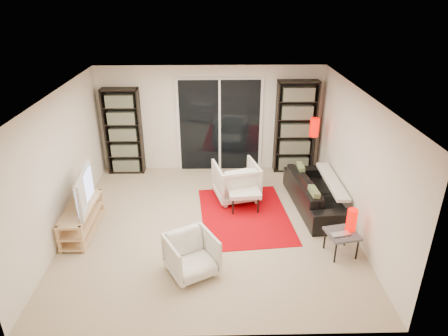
# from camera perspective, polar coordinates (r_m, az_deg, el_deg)

# --- Properties ---
(floor) EXTENTS (5.00, 5.00, 0.00)m
(floor) POSITION_cam_1_polar(r_m,az_deg,el_deg) (7.30, -1.93, -8.16)
(floor) COLOR tan
(floor) RESTS_ON ground
(wall_back) EXTENTS (5.00, 0.02, 2.40)m
(wall_back) POSITION_cam_1_polar(r_m,az_deg,el_deg) (9.06, -1.91, 6.99)
(wall_back) COLOR silver
(wall_back) RESTS_ON ground
(wall_front) EXTENTS (5.00, 0.02, 2.40)m
(wall_front) POSITION_cam_1_polar(r_m,az_deg,el_deg) (4.57, -2.41, -12.60)
(wall_front) COLOR silver
(wall_front) RESTS_ON ground
(wall_left) EXTENTS (0.02, 5.00, 2.40)m
(wall_left) POSITION_cam_1_polar(r_m,az_deg,el_deg) (7.21, -22.35, 0.24)
(wall_left) COLOR silver
(wall_left) RESTS_ON ground
(wall_right) EXTENTS (0.02, 5.00, 2.40)m
(wall_right) POSITION_cam_1_polar(r_m,az_deg,el_deg) (7.14, 18.43, 0.62)
(wall_right) COLOR silver
(wall_right) RESTS_ON ground
(ceiling) EXTENTS (5.00, 5.00, 0.02)m
(ceiling) POSITION_cam_1_polar(r_m,az_deg,el_deg) (6.32, -2.24, 10.41)
(ceiling) COLOR white
(ceiling) RESTS_ON wall_back
(sliding_door) EXTENTS (1.92, 0.08, 2.16)m
(sliding_door) POSITION_cam_1_polar(r_m,az_deg,el_deg) (9.07, -0.62, 6.03)
(sliding_door) COLOR white
(sliding_door) RESTS_ON ground
(bookshelf_left) EXTENTS (0.80, 0.30, 1.95)m
(bookshelf_left) POSITION_cam_1_polar(r_m,az_deg,el_deg) (9.21, -14.17, 5.05)
(bookshelf_left) COLOR black
(bookshelf_left) RESTS_ON ground
(bookshelf_right) EXTENTS (0.90, 0.30, 2.10)m
(bookshelf_right) POSITION_cam_1_polar(r_m,az_deg,el_deg) (9.13, 10.18, 5.75)
(bookshelf_right) COLOR black
(bookshelf_right) RESTS_ON ground
(tv_stand) EXTENTS (0.43, 1.33, 0.50)m
(tv_stand) POSITION_cam_1_polar(r_m,az_deg,el_deg) (7.42, -19.63, -6.78)
(tv_stand) COLOR tan
(tv_stand) RESTS_ON floor
(tv) EXTENTS (0.28, 1.13, 0.64)m
(tv) POSITION_cam_1_polar(r_m,az_deg,el_deg) (7.15, -20.11, -2.96)
(tv) COLOR black
(tv) RESTS_ON tv_stand
(rug) EXTENTS (1.80, 2.32, 0.01)m
(rug) POSITION_cam_1_polar(r_m,az_deg,el_deg) (7.59, 2.94, -6.72)
(rug) COLOR #B90009
(rug) RESTS_ON floor
(sofa) EXTENTS (0.98, 2.11, 0.60)m
(sofa) POSITION_cam_1_polar(r_m,az_deg,el_deg) (7.92, 13.10, -3.51)
(sofa) COLOR black
(sofa) RESTS_ON floor
(armchair_back) EXTENTS (1.00, 1.02, 0.77)m
(armchair_back) POSITION_cam_1_polar(r_m,az_deg,el_deg) (8.01, 1.74, -1.82)
(armchair_back) COLOR silver
(armchair_back) RESTS_ON floor
(armchair_front) EXTENTS (0.92, 0.93, 0.63)m
(armchair_front) POSITION_cam_1_polar(r_m,az_deg,el_deg) (6.08, -4.66, -12.28)
(armchair_front) COLOR silver
(armchair_front) RESTS_ON floor
(ottoman) EXTENTS (0.64, 0.54, 0.40)m
(ottoman) POSITION_cam_1_polar(r_m,az_deg,el_deg) (7.64, 2.90, -3.55)
(ottoman) COLOR silver
(ottoman) RESTS_ON floor
(side_table) EXTENTS (0.55, 0.55, 0.40)m
(side_table) POSITION_cam_1_polar(r_m,az_deg,el_deg) (6.67, 16.50, -9.18)
(side_table) COLOR #47474B
(side_table) RESTS_ON floor
(laptop) EXTENTS (0.35, 0.26, 0.02)m
(laptop) POSITION_cam_1_polar(r_m,az_deg,el_deg) (6.55, 16.51, -9.28)
(laptop) COLOR silver
(laptop) RESTS_ON side_table
(table_lamp) EXTENTS (0.16, 0.16, 0.37)m
(table_lamp) POSITION_cam_1_polar(r_m,az_deg,el_deg) (6.67, 17.78, -7.06)
(table_lamp) COLOR #EE0600
(table_lamp) RESTS_ON side_table
(floor_lamp) EXTENTS (0.22, 0.22, 1.44)m
(floor_lamp) POSITION_cam_1_polar(r_m,az_deg,el_deg) (8.65, 12.70, 4.80)
(floor_lamp) COLOR black
(floor_lamp) RESTS_ON floor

